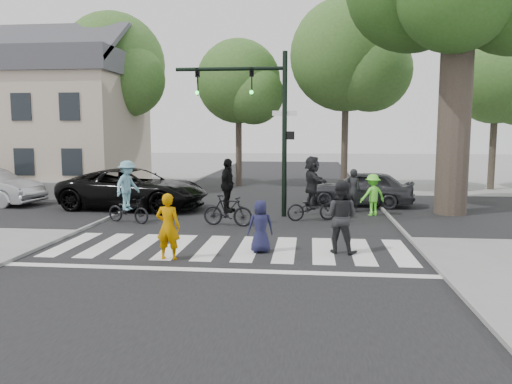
# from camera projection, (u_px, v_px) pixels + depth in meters

# --- Properties ---
(ground) EXTENTS (120.00, 120.00, 0.00)m
(ground) POSITION_uv_depth(u_px,v_px,m) (223.00, 257.00, 12.52)
(ground) COLOR gray
(ground) RESTS_ON ground
(road_stem) EXTENTS (10.00, 70.00, 0.01)m
(road_stem) POSITION_uv_depth(u_px,v_px,m) (248.00, 222.00, 17.46)
(road_stem) COLOR black
(road_stem) RESTS_ON ground
(road_cross) EXTENTS (70.00, 10.00, 0.01)m
(road_cross) POSITION_uv_depth(u_px,v_px,m) (257.00, 209.00, 20.42)
(road_cross) COLOR black
(road_cross) RESTS_ON ground
(curb_left) EXTENTS (0.10, 70.00, 0.10)m
(curb_left) POSITION_uv_depth(u_px,v_px,m) (109.00, 218.00, 17.99)
(curb_left) COLOR gray
(curb_left) RESTS_ON ground
(curb_right) EXTENTS (0.10, 70.00, 0.10)m
(curb_right) POSITION_uv_depth(u_px,v_px,m) (395.00, 223.00, 16.91)
(curb_right) COLOR gray
(curb_right) RESTS_ON ground
(crosswalk) EXTENTS (10.00, 3.85, 0.01)m
(crosswalk) POSITION_uv_depth(u_px,v_px,m) (228.00, 251.00, 13.18)
(crosswalk) COLOR silver
(crosswalk) RESTS_ON ground
(traffic_signal) EXTENTS (4.45, 0.29, 6.00)m
(traffic_signal) POSITION_uv_depth(u_px,v_px,m) (261.00, 111.00, 18.13)
(traffic_signal) COLOR black
(traffic_signal) RESTS_ON ground
(bg_tree_0) EXTENTS (5.46, 5.20, 8.97)m
(bg_tree_0) POSITION_uv_depth(u_px,v_px,m) (37.00, 80.00, 29.04)
(bg_tree_0) COLOR brown
(bg_tree_0) RESTS_ON ground
(bg_tree_1) EXTENTS (6.09, 5.80, 9.80)m
(bg_tree_1) POSITION_uv_depth(u_px,v_px,m) (117.00, 68.00, 27.92)
(bg_tree_1) COLOR brown
(bg_tree_1) RESTS_ON ground
(bg_tree_2) EXTENTS (5.04, 4.80, 8.40)m
(bg_tree_2) POSITION_uv_depth(u_px,v_px,m) (242.00, 85.00, 28.41)
(bg_tree_2) COLOR brown
(bg_tree_2) RESTS_ON ground
(bg_tree_3) EXTENTS (6.30, 6.00, 10.20)m
(bg_tree_3) POSITION_uv_depth(u_px,v_px,m) (353.00, 59.00, 26.30)
(bg_tree_3) COLOR brown
(bg_tree_3) RESTS_ON ground
(bg_tree_4) EXTENTS (4.83, 4.60, 8.15)m
(bg_tree_4) POSITION_uv_depth(u_px,v_px,m) (502.00, 84.00, 26.45)
(bg_tree_4) COLOR brown
(bg_tree_4) RESTS_ON ground
(house) EXTENTS (8.40, 8.10, 8.82)m
(house) POSITION_uv_depth(u_px,v_px,m) (59.00, 119.00, 27.09)
(house) COLOR #BCA792
(house) RESTS_ON ground
(pedestrian_woman) EXTENTS (0.63, 0.43, 1.66)m
(pedestrian_woman) POSITION_uv_depth(u_px,v_px,m) (168.00, 227.00, 12.22)
(pedestrian_woman) COLOR #BC7600
(pedestrian_woman) RESTS_ON ground
(pedestrian_child) EXTENTS (0.77, 0.60, 1.39)m
(pedestrian_child) POSITION_uv_depth(u_px,v_px,m) (261.00, 226.00, 12.96)
(pedestrian_child) COLOR #1B1B3A
(pedestrian_child) RESTS_ON ground
(pedestrian_adult) EXTENTS (1.11, 0.98, 1.90)m
(pedestrian_adult) POSITION_uv_depth(u_px,v_px,m) (340.00, 217.00, 12.90)
(pedestrian_adult) COLOR black
(pedestrian_adult) RESTS_ON ground
(cyclist_left) EXTENTS (1.80, 1.25, 2.16)m
(cyclist_left) POSITION_uv_depth(u_px,v_px,m) (128.00, 196.00, 17.15)
(cyclist_left) COLOR black
(cyclist_left) RESTS_ON ground
(cyclist_mid) EXTENTS (1.79, 1.11, 2.26)m
(cyclist_mid) POSITION_uv_depth(u_px,v_px,m) (228.00, 198.00, 16.58)
(cyclist_mid) COLOR black
(cyclist_mid) RESTS_ON ground
(cyclist_right) EXTENTS (1.91, 1.77, 2.29)m
(cyclist_right) POSITION_uv_depth(u_px,v_px,m) (312.00, 192.00, 17.60)
(cyclist_right) COLOR black
(cyclist_right) RESTS_ON ground
(car_suv) EXTENTS (6.26, 3.47, 1.66)m
(car_suv) POSITION_uv_depth(u_px,v_px,m) (134.00, 189.00, 20.25)
(car_suv) COLOR black
(car_suv) RESTS_ON ground
(car_grey) EXTENTS (4.65, 2.49, 1.50)m
(car_grey) POSITION_uv_depth(u_px,v_px,m) (361.00, 188.00, 21.14)
(car_grey) COLOR #323237
(car_grey) RESTS_ON ground
(bystander_hivis) EXTENTS (1.16, 0.96, 1.56)m
(bystander_hivis) POSITION_uv_depth(u_px,v_px,m) (373.00, 195.00, 18.65)
(bystander_hivis) COLOR #6DFF3B
(bystander_hivis) RESTS_ON ground
(bystander_dark) EXTENTS (0.73, 0.62, 1.71)m
(bystander_dark) POSITION_uv_depth(u_px,v_px,m) (353.00, 191.00, 19.45)
(bystander_dark) COLOR black
(bystander_dark) RESTS_ON ground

